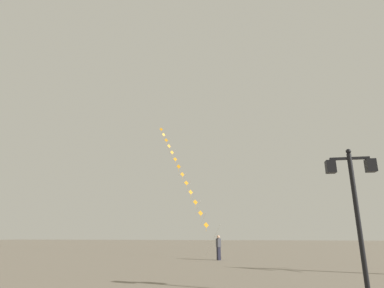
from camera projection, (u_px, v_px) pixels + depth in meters
name	position (u px, v px, depth m)	size (l,w,h in m)	color
ground_plane	(260.00, 262.00, 20.78)	(160.00, 160.00, 0.00)	#756B5B
twin_lantern_lamp_post	(354.00, 191.00, 9.65)	(1.46, 0.28, 4.39)	black
kite_train	(181.00, 171.00, 33.20)	(8.82, 13.24, 15.29)	brown
kite_flyer	(218.00, 247.00, 22.71)	(0.44, 0.61, 1.71)	#1E1E2D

